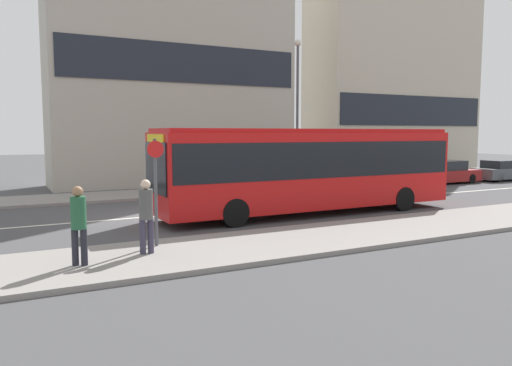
{
  "coord_description": "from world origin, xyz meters",
  "views": [
    {
      "loc": [
        -5.07,
        -18.04,
        3.12
      ],
      "look_at": [
        3.46,
        -1.83,
        1.26
      ],
      "focal_mm": 35.0,
      "sensor_mm": 36.0,
      "label": 1
    }
  ],
  "objects_px": {
    "parked_car_1": "(445,173)",
    "bus_stop_sign": "(156,184)",
    "city_bus": "(309,165)",
    "pedestrian_near_stop": "(79,220)",
    "pedestrian_down_pavement": "(146,211)",
    "parked_car_2": "(503,171)",
    "street_lamp": "(297,99)",
    "parked_car_0": "(378,177)"
  },
  "relations": [
    {
      "from": "pedestrian_near_stop",
      "to": "parked_car_1",
      "type": "bearing_deg",
      "value": -130.32
    },
    {
      "from": "pedestrian_near_stop",
      "to": "pedestrian_down_pavement",
      "type": "bearing_deg",
      "value": -140.19
    },
    {
      "from": "parked_car_1",
      "to": "bus_stop_sign",
      "type": "xyz_separation_m",
      "value": [
        -20.79,
        -8.92,
        1.12
      ]
    },
    {
      "from": "parked_car_0",
      "to": "street_lamp",
      "type": "height_order",
      "value": "street_lamp"
    },
    {
      "from": "city_bus",
      "to": "pedestrian_near_stop",
      "type": "xyz_separation_m",
      "value": [
        -9.07,
        -4.31,
        -0.72
      ]
    },
    {
      "from": "pedestrian_near_stop",
      "to": "street_lamp",
      "type": "distance_m",
      "value": 18.27
    },
    {
      "from": "parked_car_1",
      "to": "pedestrian_down_pavement",
      "type": "relative_size",
      "value": 2.4
    },
    {
      "from": "parked_car_0",
      "to": "city_bus",
      "type": "bearing_deg",
      "value": -146.11
    },
    {
      "from": "bus_stop_sign",
      "to": "parked_car_2",
      "type": "bearing_deg",
      "value": 18.4
    },
    {
      "from": "pedestrian_near_stop",
      "to": "street_lamp",
      "type": "bearing_deg",
      "value": -112.23
    },
    {
      "from": "parked_car_0",
      "to": "pedestrian_near_stop",
      "type": "relative_size",
      "value": 2.35
    },
    {
      "from": "parked_car_1",
      "to": "pedestrian_down_pavement",
      "type": "height_order",
      "value": "pedestrian_down_pavement"
    },
    {
      "from": "city_bus",
      "to": "parked_car_1",
      "type": "distance_m",
      "value": 15.02
    },
    {
      "from": "parked_car_2",
      "to": "pedestrian_near_stop",
      "type": "height_order",
      "value": "pedestrian_near_stop"
    },
    {
      "from": "parked_car_0",
      "to": "pedestrian_near_stop",
      "type": "xyz_separation_m",
      "value": [
        -17.55,
        -10.01,
        0.52
      ]
    },
    {
      "from": "bus_stop_sign",
      "to": "street_lamp",
      "type": "relative_size",
      "value": 0.35
    },
    {
      "from": "parked_car_0",
      "to": "pedestrian_down_pavement",
      "type": "bearing_deg",
      "value": -148.88
    },
    {
      "from": "parked_car_0",
      "to": "pedestrian_near_stop",
      "type": "bearing_deg",
      "value": -150.3
    },
    {
      "from": "bus_stop_sign",
      "to": "street_lamp",
      "type": "xyz_separation_m",
      "value": [
        11.23,
        10.79,
        3.16
      ]
    },
    {
      "from": "parked_car_2",
      "to": "parked_car_1",
      "type": "bearing_deg",
      "value": 176.01
    },
    {
      "from": "parked_car_2",
      "to": "street_lamp",
      "type": "xyz_separation_m",
      "value": [
        -14.53,
        2.22,
        4.31
      ]
    },
    {
      "from": "pedestrian_near_stop",
      "to": "pedestrian_down_pavement",
      "type": "distance_m",
      "value": 1.69
    },
    {
      "from": "parked_car_0",
      "to": "street_lamp",
      "type": "bearing_deg",
      "value": 155.77
    },
    {
      "from": "pedestrian_down_pavement",
      "to": "bus_stop_sign",
      "type": "bearing_deg",
      "value": 58.69
    },
    {
      "from": "parked_car_0",
      "to": "pedestrian_down_pavement",
      "type": "relative_size",
      "value": 2.29
    },
    {
      "from": "parked_car_2",
      "to": "bus_stop_sign",
      "type": "height_order",
      "value": "bus_stop_sign"
    },
    {
      "from": "city_bus",
      "to": "street_lamp",
      "type": "relative_size",
      "value": 1.5
    },
    {
      "from": "pedestrian_down_pavement",
      "to": "bus_stop_sign",
      "type": "relative_size",
      "value": 0.65
    },
    {
      "from": "parked_car_1",
      "to": "city_bus",
      "type": "bearing_deg",
      "value": -157.51
    },
    {
      "from": "city_bus",
      "to": "parked_car_2",
      "type": "relative_size",
      "value": 2.78
    },
    {
      "from": "parked_car_1",
      "to": "street_lamp",
      "type": "xyz_separation_m",
      "value": [
        -9.56,
        1.87,
        4.27
      ]
    },
    {
      "from": "city_bus",
      "to": "pedestrian_down_pavement",
      "type": "xyz_separation_m",
      "value": [
        -7.42,
        -3.91,
        -0.69
      ]
    },
    {
      "from": "parked_car_2",
      "to": "pedestrian_down_pavement",
      "type": "height_order",
      "value": "pedestrian_down_pavement"
    },
    {
      "from": "bus_stop_sign",
      "to": "pedestrian_down_pavement",
      "type": "bearing_deg",
      "value": -122.9
    },
    {
      "from": "parked_car_1",
      "to": "bus_stop_sign",
      "type": "relative_size",
      "value": 1.57
    },
    {
      "from": "parked_car_0",
      "to": "pedestrian_down_pavement",
      "type": "height_order",
      "value": "pedestrian_down_pavement"
    },
    {
      "from": "pedestrian_near_stop",
      "to": "pedestrian_down_pavement",
      "type": "xyz_separation_m",
      "value": [
        1.64,
        0.4,
        0.03
      ]
    },
    {
      "from": "parked_car_2",
      "to": "bus_stop_sign",
      "type": "xyz_separation_m",
      "value": [
        -25.76,
        -8.57,
        1.15
      ]
    },
    {
      "from": "city_bus",
      "to": "parked_car_1",
      "type": "height_order",
      "value": "city_bus"
    },
    {
      "from": "pedestrian_down_pavement",
      "to": "parked_car_0",
      "type": "bearing_deg",
      "value": 32.71
    },
    {
      "from": "bus_stop_sign",
      "to": "city_bus",
      "type": "bearing_deg",
      "value": 24.63
    },
    {
      "from": "street_lamp",
      "to": "pedestrian_down_pavement",
      "type": "bearing_deg",
      "value": -135.47
    }
  ]
}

